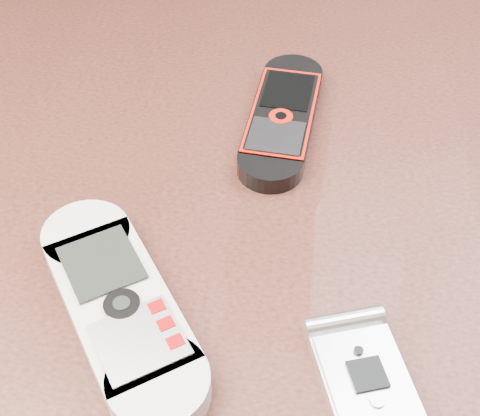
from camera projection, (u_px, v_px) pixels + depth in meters
name	position (u px, v px, depth m)	size (l,w,h in m)	color
table	(234.00, 309.00, 0.53)	(1.20, 0.80, 0.75)	black
nokia_white	(120.00, 305.00, 0.39)	(0.06, 0.17, 0.02)	beige
nokia_black_red	(282.00, 117.00, 0.51)	(0.05, 0.16, 0.02)	black
motorola_razr	(368.00, 384.00, 0.36)	(0.05, 0.09, 0.01)	silver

